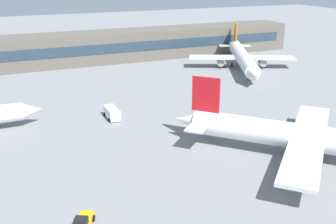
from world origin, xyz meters
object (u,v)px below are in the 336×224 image
(service_van_white, at_px, (112,113))
(baggage_tug_yellow, at_px, (83,222))
(airplane_near, at_px, (317,139))
(airplane_far, at_px, (242,57))

(service_van_white, bearing_deg, baggage_tug_yellow, -111.06)
(airplane_near, height_order, baggage_tug_yellow, airplane_near)
(airplane_far, xyz_separation_m, baggage_tug_yellow, (-57.74, -57.03, -2.48))
(service_van_white, bearing_deg, airplane_far, 28.53)
(airplane_near, xyz_separation_m, baggage_tug_yellow, (-35.52, -3.10, -2.58))
(airplane_far, bearing_deg, airplane_near, -112.39)
(airplane_near, height_order, service_van_white, airplane_near)
(airplane_far, relative_size, baggage_tug_yellow, 10.47)
(airplane_near, distance_m, baggage_tug_yellow, 35.75)
(baggage_tug_yellow, height_order, service_van_white, service_van_white)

